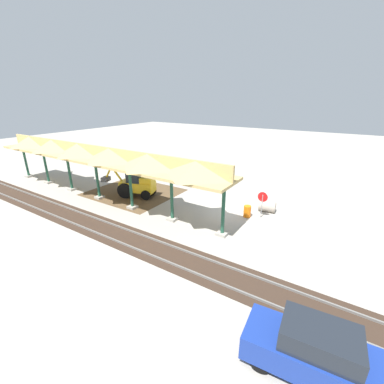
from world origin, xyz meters
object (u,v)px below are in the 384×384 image
(stop_sign, at_px, (262,200))
(concrete_pipe, at_px, (267,206))
(backhoe, at_px, (136,183))
(traffic_barrel, at_px, (247,211))
(distant_parked_car, at_px, (312,350))

(stop_sign, relative_size, concrete_pipe, 1.50)
(backhoe, relative_size, traffic_barrel, 5.81)
(stop_sign, distance_m, concrete_pipe, 1.74)
(stop_sign, relative_size, distant_parked_car, 0.48)
(traffic_barrel, bearing_deg, concrete_pipe, -119.03)
(stop_sign, bearing_deg, traffic_barrel, 23.74)
(stop_sign, height_order, backhoe, backhoe)
(stop_sign, relative_size, backhoe, 0.40)
(stop_sign, distance_m, backhoe, 11.49)
(backhoe, height_order, traffic_barrel, backhoe)
(stop_sign, xyz_separation_m, concrete_pipe, (-0.04, -1.38, -1.06))
(concrete_pipe, distance_m, distant_parked_car, 13.22)
(traffic_barrel, bearing_deg, distant_parked_car, 120.85)
(concrete_pipe, relative_size, traffic_barrel, 1.55)
(concrete_pipe, xyz_separation_m, traffic_barrel, (1.00, 1.80, 0.02))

